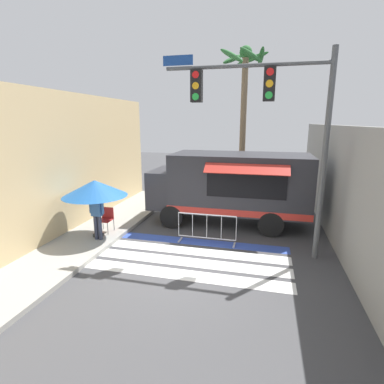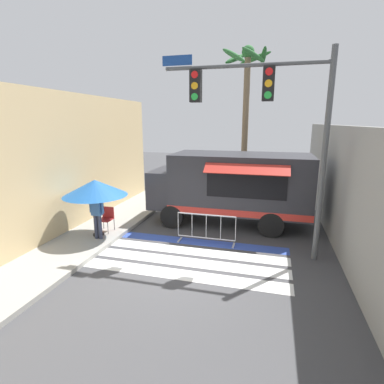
% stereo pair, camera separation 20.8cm
% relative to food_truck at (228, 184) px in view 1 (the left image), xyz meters
% --- Properties ---
extents(ground_plane, '(60.00, 60.00, 0.00)m').
position_rel_food_truck_xyz_m(ground_plane, '(-0.89, -3.99, -1.62)').
color(ground_plane, '#424244').
extents(sidewalk_left, '(4.40, 16.00, 0.13)m').
position_rel_food_truck_xyz_m(sidewalk_left, '(-5.57, -3.99, -1.55)').
color(sidewalk_left, '#99968E').
rests_on(sidewalk_left, ground_plane).
extents(building_left_facade, '(0.25, 16.00, 5.01)m').
position_rel_food_truck_xyz_m(building_left_facade, '(-5.50, -3.99, 0.89)').
color(building_left_facade, '#DBBC84').
rests_on(building_left_facade, ground_plane).
extents(concrete_wall_right, '(0.20, 16.00, 3.87)m').
position_rel_food_truck_xyz_m(concrete_wall_right, '(3.77, -0.99, 0.32)').
color(concrete_wall_right, gray).
rests_on(concrete_wall_right, ground_plane).
extents(crosswalk_painted, '(6.40, 2.84, 0.01)m').
position_rel_food_truck_xyz_m(crosswalk_painted, '(-0.89, -3.36, -1.61)').
color(crosswalk_painted, white).
rests_on(crosswalk_painted, ground_plane).
extents(food_truck, '(6.13, 2.82, 2.80)m').
position_rel_food_truck_xyz_m(food_truck, '(0.00, 0.00, 0.00)').
color(food_truck, '#2D2D33').
rests_on(food_truck, ground_plane).
extents(traffic_signal_pole, '(4.76, 0.29, 5.91)m').
position_rel_food_truck_xyz_m(traffic_signal_pole, '(1.43, -2.54, 2.65)').
color(traffic_signal_pole, '#515456').
rests_on(traffic_signal_pole, ground_plane).
extents(patio_umbrella, '(2.14, 2.14, 1.96)m').
position_rel_food_truck_xyz_m(patio_umbrella, '(-4.09, -2.83, 0.20)').
color(patio_umbrella, black).
rests_on(patio_umbrella, sidewalk_left).
extents(folding_chair, '(0.46, 0.46, 0.86)m').
position_rel_food_truck_xyz_m(folding_chair, '(-4.04, -2.32, -0.97)').
color(folding_chair, '#4C4C51').
rests_on(folding_chair, sidewalk_left).
extents(vendor_person, '(0.53, 0.23, 1.76)m').
position_rel_food_truck_xyz_m(vendor_person, '(-3.91, -3.09, -0.47)').
color(vendor_person, '#2D3347').
rests_on(vendor_person, sidewalk_left).
extents(barricade_front, '(1.98, 0.44, 1.02)m').
position_rel_food_truck_xyz_m(barricade_front, '(-0.38, -2.23, -1.12)').
color(barricade_front, '#B7BABF').
rests_on(barricade_front, ground_plane).
extents(palm_tree, '(2.45, 2.53, 7.54)m').
position_rel_food_truck_xyz_m(palm_tree, '(0.17, 4.16, 3.72)').
color(palm_tree, '#7A664C').
rests_on(palm_tree, ground_plane).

